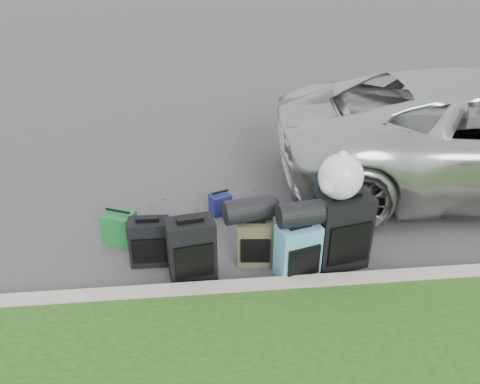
{
  "coord_description": "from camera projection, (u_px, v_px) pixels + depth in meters",
  "views": [
    {
      "loc": [
        -0.57,
        -4.65,
        3.24
      ],
      "look_at": [
        -0.1,
        0.2,
        0.55
      ],
      "focal_mm": 35.0,
      "sensor_mm": 36.0,
      "label": 1
    }
  ],
  "objects": [
    {
      "name": "ground",
      "position": [
        250.0,
        239.0,
        5.67
      ],
      "size": [
        120.0,
        120.0,
        0.0
      ],
      "primitive_type": "plane",
      "color": "#383535",
      "rests_on": "ground"
    },
    {
      "name": "curb",
      "position": [
        261.0,
        289.0,
        4.76
      ],
      "size": [
        120.0,
        0.18,
        0.15
      ],
      "primitive_type": "cube",
      "color": "#9E937F",
      "rests_on": "ground"
    },
    {
      "name": "suitcase_small_black",
      "position": [
        150.0,
        242.0,
        5.15
      ],
      "size": [
        0.44,
        0.25,
        0.55
      ],
      "primitive_type": "cube",
      "rotation": [
        0.0,
        0.0,
        -0.02
      ],
      "color": "black",
      "rests_on": "ground"
    },
    {
      "name": "suitcase_large_black_left",
      "position": [
        192.0,
        250.0,
        4.89
      ],
      "size": [
        0.53,
        0.37,
        0.7
      ],
      "primitive_type": "cube",
      "rotation": [
        0.0,
        0.0,
        0.17
      ],
      "color": "black",
      "rests_on": "ground"
    },
    {
      "name": "suitcase_olive",
      "position": [
        255.0,
        242.0,
        5.16
      ],
      "size": [
        0.41,
        0.28,
        0.53
      ],
      "primitive_type": "cube",
      "rotation": [
        0.0,
        0.0,
        -0.1
      ],
      "color": "#393723",
      "rests_on": "ground"
    },
    {
      "name": "suitcase_teal",
      "position": [
        298.0,
        252.0,
        4.91
      ],
      "size": [
        0.5,
        0.37,
        0.63
      ],
      "primitive_type": "cube",
      "rotation": [
        0.0,
        0.0,
        0.28
      ],
      "color": "teal",
      "rests_on": "ground"
    },
    {
      "name": "suitcase_large_black_right",
      "position": [
        341.0,
        231.0,
        5.05
      ],
      "size": [
        0.63,
        0.46,
        0.86
      ],
      "primitive_type": "cube",
      "rotation": [
        0.0,
        0.0,
        0.21
      ],
      "color": "black",
      "rests_on": "ground"
    },
    {
      "name": "tote_green",
      "position": [
        120.0,
        228.0,
        5.54
      ],
      "size": [
        0.42,
        0.38,
        0.38
      ],
      "primitive_type": "cube",
      "rotation": [
        0.0,
        0.0,
        -0.41
      ],
      "color": "#166526",
      "rests_on": "ground"
    },
    {
      "name": "tote_navy",
      "position": [
        220.0,
        204.0,
        6.14
      ],
      "size": [
        0.31,
        0.28,
        0.27
      ],
      "primitive_type": "cube",
      "rotation": [
        0.0,
        0.0,
        0.37
      ],
      "color": "navy",
      "rests_on": "ground"
    },
    {
      "name": "duffel_left",
      "position": [
        247.0,
        210.0,
        4.98
      ],
      "size": [
        0.54,
        0.36,
        0.27
      ],
      "primitive_type": "cylinder",
      "rotation": [
        0.0,
        1.57,
        0.21
      ],
      "color": "black",
      "rests_on": "suitcase_olive"
    },
    {
      "name": "duffel_right",
      "position": [
        300.0,
        214.0,
        4.73
      ],
      "size": [
        0.49,
        0.32,
        0.26
      ],
      "primitive_type": "cylinder",
      "rotation": [
        0.0,
        1.57,
        0.14
      ],
      "color": "black",
      "rests_on": "suitcase_teal"
    },
    {
      "name": "trash_bag",
      "position": [
        341.0,
        177.0,
        4.73
      ],
      "size": [
        0.46,
        0.46,
        0.46
      ],
      "primitive_type": "sphere",
      "color": "silver",
      "rests_on": "suitcase_large_black_right"
    }
  ]
}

